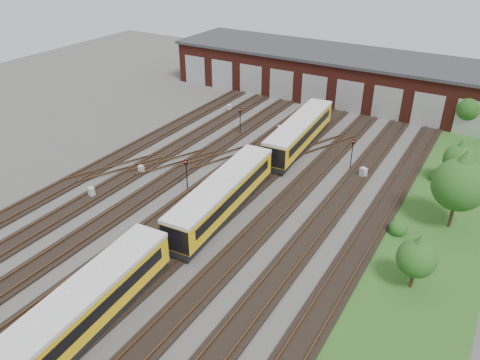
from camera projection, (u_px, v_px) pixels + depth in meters
The scene contains 21 objects.
ground at pixel (174, 233), 38.86m from camera, with size 120.00×120.00×0.00m, color #474542.
track_network at pixel (176, 227), 39.33m from camera, with size 30.40×70.00×0.33m.
maintenance_shed at pixel (344, 75), 67.32m from camera, with size 51.00×12.50×6.35m.
grass_verge at pixel (436, 241), 37.85m from camera, with size 8.00×55.00×0.05m, color #1F511B.
metro_train at pixel (223, 195), 40.43m from camera, with size 3.71×47.09×3.09m.
signal_mast_0 at pixel (186, 170), 44.16m from camera, with size 0.31×0.30×3.17m.
signal_mast_1 at pixel (240, 118), 55.72m from camera, with size 0.31×0.29×3.35m.
signal_mast_2 at pixel (282, 152), 48.71m from camera, with size 0.22×0.21×2.53m.
signal_mast_3 at pixel (352, 151), 47.60m from camera, with size 0.26×0.25×3.44m.
relay_cabinet_0 at pixel (91, 192), 43.70m from camera, with size 0.59×0.49×0.98m, color #B9BBBF.
relay_cabinet_1 at pixel (229, 108), 63.53m from camera, with size 0.52×0.43×0.86m, color #B9BBBF.
relay_cabinet_2 at pixel (141, 170), 47.79m from camera, with size 0.52×0.43×0.87m, color #B9BBBF.
relay_cabinet_3 at pixel (280, 129), 56.94m from camera, with size 0.55×0.46×0.92m, color #B9BBBF.
relay_cabinet_4 at pixel (363, 173), 46.98m from camera, with size 0.63×0.52×1.05m, color #B9BBBF.
tree_0 at pixel (470, 104), 55.55m from camera, with size 3.43×3.43×5.69m.
tree_1 at pixel (460, 156), 44.29m from camera, with size 2.98×2.98×4.94m.
tree_2 at pixel (461, 179), 37.33m from camera, with size 4.37×4.37×7.24m.
tree_3 at pixel (418, 254), 31.68m from camera, with size 2.73×2.73×4.52m.
bush_0 at pixel (398, 226), 38.40m from camera, with size 1.49×1.49×1.49m, color #1D4B15.
bush_1 at pixel (436, 174), 46.49m from camera, with size 1.29×1.29×1.29m, color #1D4B15.
bush_2 at pixel (461, 200), 42.32m from camera, with size 1.16×1.16×1.16m, color #1D4B15.
Camera 1 is at (21.05, -24.52, 22.71)m, focal length 35.00 mm.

